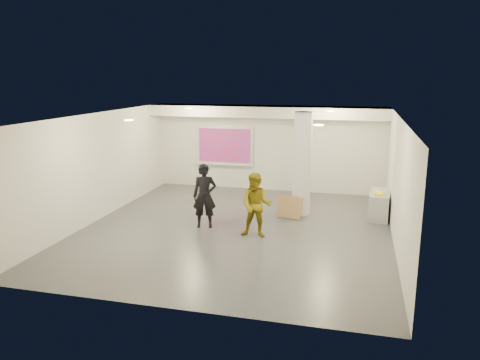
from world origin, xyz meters
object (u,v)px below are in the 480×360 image
(projection_screen, at_px, (225,146))
(man, at_px, (256,205))
(credenza, at_px, (379,205))
(column, at_px, (302,164))
(woman, at_px, (205,196))

(projection_screen, height_order, man, projection_screen)
(credenza, bearing_deg, man, -136.70)
(man, bearing_deg, projection_screen, 112.64)
(column, relative_size, woman, 1.74)
(projection_screen, height_order, woman, projection_screen)
(column, relative_size, man, 1.82)
(credenza, bearing_deg, projection_screen, 159.81)
(column, distance_m, man, 2.52)
(column, distance_m, woman, 3.06)
(credenza, distance_m, woman, 5.04)
(credenza, xyz_separation_m, woman, (-4.59, -2.05, 0.49))
(credenza, bearing_deg, woman, -151.49)
(projection_screen, bearing_deg, column, -40.56)
(column, distance_m, credenza, 2.50)
(column, bearing_deg, credenza, 5.43)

